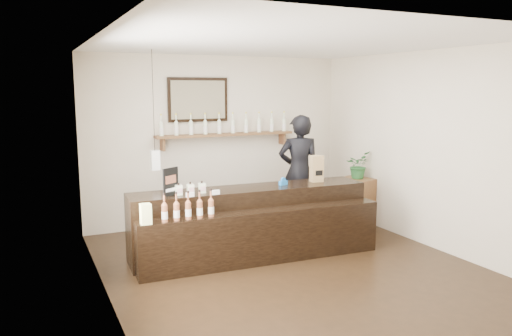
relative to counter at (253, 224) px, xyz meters
The scene contains 10 objects.
ground 0.76m from the counter, 68.61° to the right, with size 5.00×5.00×0.00m, color black.
room_shell 1.41m from the counter, 68.61° to the right, with size 5.00×5.00×5.00m.
back_wall_decor 2.23m from the counter, 87.84° to the left, with size 2.66×0.96×1.69m.
counter is the anchor object (origin of this frame).
promo_sign 1.30m from the counter, behind, with size 0.23×0.15×0.36m.
paper_bag 1.27m from the counter, ahead, with size 0.19×0.15×0.38m.
tape_dispenser 0.74m from the counter, 10.71° to the left, with size 0.14×0.09×0.11m.
side_cabinet 2.33m from the counter, 17.36° to the left, with size 0.54×0.63×0.79m.
potted_plant 2.40m from the counter, 17.36° to the left, with size 0.40×0.35×0.45m, color #265F2C.
shopkeeper 1.71m from the counter, 37.47° to the left, with size 0.76×0.50×2.09m, color black.
Camera 1 is at (-2.99, -5.39, 2.26)m, focal length 35.00 mm.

